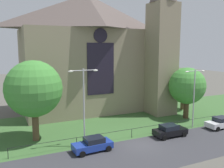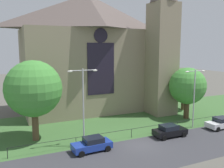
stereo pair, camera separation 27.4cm
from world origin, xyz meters
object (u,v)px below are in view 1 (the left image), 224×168
object	(u,v)px
tree_right_far	(183,81)
streetlamp_near	(84,98)
parked_car_blue	(93,144)
church_building	(93,52)
tree_right_near	(187,86)
streetlamp_far	(194,91)
parked_car_black	(170,131)
tree_left_near	(34,89)
parked_car_white	(221,123)

from	to	relation	value
tree_right_far	streetlamp_near	size ratio (longest dim) A/B	0.85
parked_car_blue	tree_right_far	bearing A→B (deg)	-156.92
church_building	tree_right_near	bearing A→B (deg)	-45.89
tree_right_far	streetlamp_far	xyz separation A→B (m)	(-5.49, -8.52, 0.04)
tree_right_far	parked_car_black	size ratio (longest dim) A/B	1.76
streetlamp_far	parked_car_black	size ratio (longest dim) A/B	1.91
tree_left_near	streetlamp_far	bearing A→B (deg)	-11.58
parked_car_black	parked_car_white	xyz separation A→B (m)	(8.43, -0.31, 0.00)
church_building	streetlamp_near	size ratio (longest dim) A/B	2.98
tree_right_near	parked_car_black	size ratio (longest dim) A/B	1.88
tree_right_near	streetlamp_far	size ratio (longest dim) A/B	0.99
church_building	parked_car_black	size ratio (longest dim) A/B	6.15
parked_car_blue	parked_car_black	bearing A→B (deg)	177.59
church_building	tree_right_near	distance (m)	16.82
tree_right_near	streetlamp_near	world-z (taller)	streetlamp_near
tree_right_far	parked_car_white	bearing A→B (deg)	-101.92
tree_right_far	tree_right_near	distance (m)	5.58
tree_left_near	parked_car_blue	world-z (taller)	tree_left_near
streetlamp_far	tree_right_near	bearing A→B (deg)	59.82
church_building	tree_left_near	xyz separation A→B (m)	(-11.55, -11.26, -4.07)
church_building	streetlamp_near	world-z (taller)	church_building
church_building	parked_car_black	bearing A→B (deg)	-77.63
tree_right_near	parked_car_blue	distance (m)	19.00
church_building	tree_right_near	size ratio (longest dim) A/B	3.26
tree_left_near	tree_right_far	bearing A→B (deg)	9.52
tree_left_near	parked_car_black	world-z (taller)	tree_left_near
tree_right_far	church_building	bearing A→B (deg)	154.25
streetlamp_near	parked_car_blue	bearing A→B (deg)	-76.56
streetlamp_near	parked_car_blue	world-z (taller)	streetlamp_near
tree_left_near	streetlamp_near	distance (m)	6.31
parked_car_white	tree_right_far	bearing A→B (deg)	-102.16
tree_left_near	tree_right_far	size ratio (longest dim) A/B	1.28
tree_left_near	parked_car_white	bearing A→B (deg)	-14.26
church_building	parked_car_black	xyz separation A→B (m)	(3.72, -16.97, -9.53)
tree_right_far	parked_car_white	distance (m)	11.45
parked_car_black	tree_right_near	bearing A→B (deg)	37.31
tree_right_far	streetlamp_near	bearing A→B (deg)	-158.12
parked_car_blue	parked_car_black	distance (m)	10.22
parked_car_white	parked_car_black	bearing A→B (deg)	-2.36
tree_left_near	parked_car_black	xyz separation A→B (m)	(15.28, -5.71, -5.46)
tree_right_far	tree_left_near	bearing A→B (deg)	-170.48
parked_car_black	parked_car_white	world-z (taller)	same
tree_right_far	streetlamp_far	distance (m)	10.14
parked_car_black	parked_car_white	bearing A→B (deg)	-1.23
tree_left_near	parked_car_white	size ratio (longest dim) A/B	2.27
church_building	streetlamp_far	world-z (taller)	church_building
tree_right_near	parked_car_black	world-z (taller)	tree_right_near
tree_right_far	parked_car_blue	distance (m)	23.58
tree_right_near	tree_right_far	bearing A→B (deg)	55.08
tree_left_near	streetlamp_far	xyz separation A→B (m)	(20.40, -4.18, -1.06)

